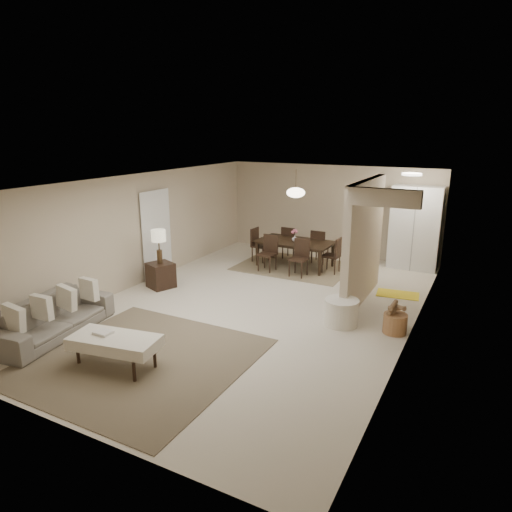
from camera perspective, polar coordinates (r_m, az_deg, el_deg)
The scene contains 22 objects.
floor at distance 9.26m, azimuth -0.08°, elevation -6.21°, with size 9.00×9.00×0.00m, color beige.
ceiling at distance 8.65m, azimuth -0.09°, elevation 9.35°, with size 9.00×9.00×0.00m, color white.
back_wall at distance 12.94m, azimuth 9.28°, elevation 5.64°, with size 6.00×6.00×0.00m, color #BEAC8F.
left_wall at distance 10.57m, azimuth -14.65°, elevation 3.12°, with size 9.00×9.00×0.00m, color #BEAC8F.
right_wall at distance 7.98m, azimuth 19.34°, elevation -1.23°, with size 9.00×9.00×0.00m, color #BEAC8F.
partition at distance 9.39m, azimuth 13.31°, elevation 1.68°, with size 0.15×2.50×2.50m, color #BEAC8F.
doorway at distance 11.04m, azimuth -12.38°, elevation 2.56°, with size 0.04×0.90×2.04m, color black.
pantry_cabinet at distance 12.12m, azimuth 19.29°, elevation 3.33°, with size 1.20×0.55×2.10m, color white.
flush_light at distance 10.99m, azimuth 18.90°, elevation 9.65°, with size 0.44×0.44×0.05m, color white.
living_rug at distance 7.43m, azimuth -14.22°, elevation -12.45°, with size 3.20×3.20×0.01m, color brown.
sofa at distance 8.62m, azimuth -24.09°, elevation -7.03°, with size 0.87×2.22×0.65m, color slate.
ottoman_bench at distance 7.20m, azimuth -17.23°, elevation -10.29°, with size 1.41×0.83×0.48m.
side_table at distance 10.44m, azimuth -11.82°, elevation -2.36°, with size 0.51×0.51×0.56m, color black.
table_lamp at distance 10.22m, azimuth -12.08°, elevation 2.14°, with size 0.32×0.32×0.76m.
round_pouf at distance 8.45m, azimuth 10.63°, elevation -6.94°, with size 0.61×0.61×0.48m, color beige.
wicker_basket at distance 8.38m, azimuth 16.98°, elevation -8.07°, with size 0.41×0.41×0.35m, color brown.
dining_rug at distance 11.86m, azimuth 4.78°, elevation -1.31°, with size 2.80×2.10×0.01m, color olive.
dining_table at distance 11.76m, azimuth 4.81°, elevation 0.24°, with size 1.93×1.07×0.68m, color black.
dining_chairs at distance 11.74m, azimuth 4.82°, elevation 0.76°, with size 2.42×1.79×0.90m.
vase at distance 11.66m, azimuth 4.86°, elevation 2.21°, with size 0.15×0.15×0.15m, color silver.
yellow_mat at distance 10.32m, azimuth 17.30°, elevation -4.59°, with size 0.87×0.53×0.01m, color yellow.
pendant_light at distance 11.45m, azimuth 4.99°, elevation 7.90°, with size 0.46×0.46×0.71m.
Camera 1 is at (4.01, -7.61, 3.44)m, focal length 32.00 mm.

